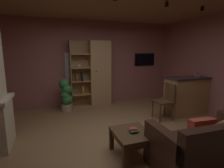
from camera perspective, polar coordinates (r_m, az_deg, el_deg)
name	(u,v)px	position (r m, az deg, el deg)	size (l,w,h in m)	color
floor	(119,141)	(3.55, 2.27, -18.21)	(5.76, 5.37, 0.02)	olive
wall_back	(88,63)	(5.74, -7.79, 6.69)	(5.88, 0.06, 2.67)	#9E5B56
window_pane_back	(74,68)	(5.64, -12.15, 5.17)	(0.56, 0.01, 0.92)	white
bookshelf_cabinet	(97,74)	(5.56, -4.85, 3.25)	(1.25, 0.41, 2.03)	#A87F51
kitchen_bar_counter	(189,95)	(5.31, 23.90, -3.34)	(1.38, 0.58, 1.02)	#A87F51
tissue_box	(197,75)	(5.35, 26.00, 2.74)	(0.12, 0.12, 0.11)	#995972
leather_couch	(209,151)	(3.00, 28.97, -18.43)	(1.61, 0.94, 0.84)	#382116
coffee_table	(132,137)	(2.99, 6.59, -16.72)	(0.59, 0.67, 0.41)	#4C331E
table_book_0	(133,130)	(3.00, 6.80, -14.63)	(0.13, 0.10, 0.02)	#387247
table_book_1	(134,131)	(2.92, 7.18, -14.86)	(0.14, 0.11, 0.02)	#387247
table_book_2	(133,129)	(2.93, 6.92, -14.30)	(0.12, 0.09, 0.02)	#B22D2D
dining_chair	(166,99)	(4.64, 17.16, -4.60)	(0.44, 0.44, 0.92)	#4C331E
potted_floor_plant	(66,95)	(5.18, -14.79, -3.55)	(0.36, 0.34, 0.95)	#9E896B
wall_mounted_tv	(145,60)	(6.41, 10.55, 7.85)	(0.76, 0.06, 0.43)	black
track_light_spot_3	(167,4)	(3.87, 17.37, 23.51)	(0.07, 0.07, 0.09)	black
track_light_spot_4	(202,8)	(4.46, 27.33, 21.02)	(0.07, 0.07, 0.09)	black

